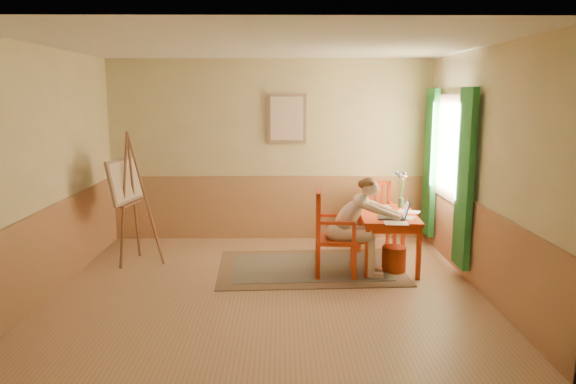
{
  "coord_description": "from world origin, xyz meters",
  "views": [
    {
      "loc": [
        0.17,
        -6.11,
        2.26
      ],
      "look_at": [
        0.25,
        0.55,
        1.05
      ],
      "focal_mm": 33.51,
      "sensor_mm": 36.0,
      "label": 1
    }
  ],
  "objects_px": {
    "table": "(387,220)",
    "chair_left": "(332,234)",
    "figure": "(355,222)",
    "laptop": "(396,215)",
    "chair_back": "(378,215)",
    "easel": "(127,186)"
  },
  "relations": [
    {
      "from": "table",
      "to": "chair_back",
      "type": "relative_size",
      "value": 1.27
    },
    {
      "from": "chair_left",
      "to": "figure",
      "type": "relative_size",
      "value": 0.86
    },
    {
      "from": "chair_left",
      "to": "chair_back",
      "type": "distance_m",
      "value": 1.54
    },
    {
      "from": "chair_left",
      "to": "figure",
      "type": "xyz_separation_m",
      "value": [
        0.29,
        -0.03,
        0.15
      ]
    },
    {
      "from": "figure",
      "to": "laptop",
      "type": "distance_m",
      "value": 0.54
    },
    {
      "from": "table",
      "to": "laptop",
      "type": "xyz_separation_m",
      "value": [
        0.04,
        -0.32,
        0.14
      ]
    },
    {
      "from": "easel",
      "to": "chair_back",
      "type": "bearing_deg",
      "value": 11.77
    },
    {
      "from": "easel",
      "to": "table",
      "type": "bearing_deg",
      "value": -3.2
    },
    {
      "from": "table",
      "to": "chair_left",
      "type": "xyz_separation_m",
      "value": [
        -0.77,
        -0.38,
        -0.09
      ]
    },
    {
      "from": "figure",
      "to": "easel",
      "type": "xyz_separation_m",
      "value": [
        -2.98,
        0.6,
        0.36
      ]
    },
    {
      "from": "table",
      "to": "figure",
      "type": "xyz_separation_m",
      "value": [
        -0.48,
        -0.41,
        0.07
      ]
    },
    {
      "from": "figure",
      "to": "laptop",
      "type": "relative_size",
      "value": 3.04
    },
    {
      "from": "chair_left",
      "to": "chair_back",
      "type": "height_order",
      "value": "chair_left"
    },
    {
      "from": "laptop",
      "to": "chair_left",
      "type": "bearing_deg",
      "value": -175.79
    },
    {
      "from": "chair_back",
      "to": "laptop",
      "type": "relative_size",
      "value": 2.34
    },
    {
      "from": "chair_left",
      "to": "easel",
      "type": "xyz_separation_m",
      "value": [
        -2.69,
        0.57,
        0.52
      ]
    },
    {
      "from": "chair_back",
      "to": "easel",
      "type": "relative_size",
      "value": 0.54
    },
    {
      "from": "table",
      "to": "chair_back",
      "type": "bearing_deg",
      "value": 86.91
    },
    {
      "from": "laptop",
      "to": "easel",
      "type": "height_order",
      "value": "easel"
    },
    {
      "from": "chair_left",
      "to": "figure",
      "type": "height_order",
      "value": "figure"
    },
    {
      "from": "table",
      "to": "chair_left",
      "type": "distance_m",
      "value": 0.86
    },
    {
      "from": "table",
      "to": "figure",
      "type": "distance_m",
      "value": 0.64
    }
  ]
}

